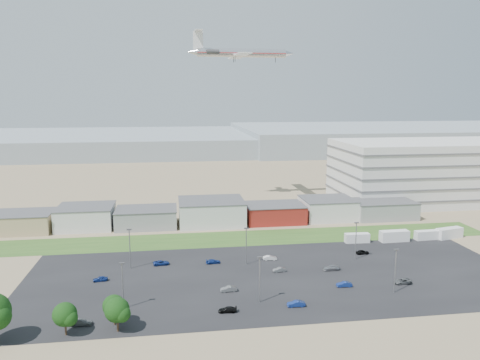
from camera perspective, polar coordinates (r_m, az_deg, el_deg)
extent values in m
plane|color=#8C7659|center=(97.65, 3.83, -16.08)|extent=(700.00, 700.00, 0.00)
cube|color=black|center=(116.51, 4.19, -11.62)|extent=(120.00, 50.00, 0.01)
cube|color=#2E541F|center=(145.42, -0.49, -7.14)|extent=(160.00, 16.00, 0.02)
cube|color=silver|center=(213.08, 22.53, 1.05)|extent=(80.00, 40.00, 25.00)
imported|color=#595B5E|center=(118.11, 19.20, -11.57)|extent=(4.31, 2.22, 1.16)
imported|color=navy|center=(112.64, 12.58, -12.31)|extent=(3.66, 1.49, 1.18)
imported|color=black|center=(98.31, -1.53, -15.52)|extent=(3.89, 1.85, 1.09)
imported|color=#595B5E|center=(107.65, -1.39, -13.13)|extent=(3.80, 1.51, 1.23)
imported|color=navy|center=(117.90, -16.65, -11.46)|extent=(3.59, 1.84, 1.17)
imported|color=navy|center=(124.58, -3.29, -9.88)|extent=(3.94, 1.87, 1.11)
imported|color=#595B5E|center=(119.16, 4.83, -10.84)|extent=(3.45, 1.48, 1.11)
imported|color=black|center=(135.68, 14.70, -8.48)|extent=(3.73, 1.73, 1.24)
imported|color=navy|center=(125.03, -9.57, -9.92)|extent=(4.29, 2.24, 1.15)
imported|color=#595B5E|center=(98.15, -18.77, -16.07)|extent=(4.46, 2.07, 1.26)
imported|color=silver|center=(127.10, 3.67, -9.45)|extent=(3.72, 1.43, 1.21)
imported|color=#A5A5AA|center=(121.94, 11.02, -10.47)|extent=(4.25, 1.74, 1.23)
imported|color=navy|center=(101.28, 6.85, -14.74)|extent=(3.81, 1.46, 1.24)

